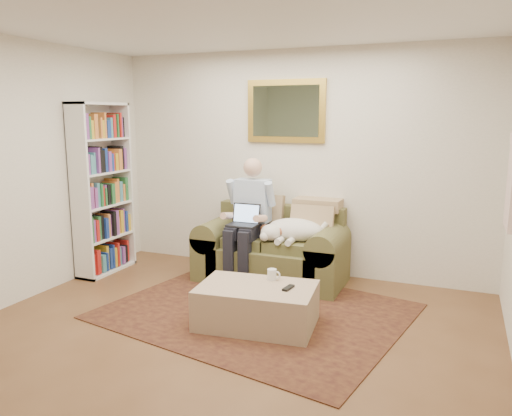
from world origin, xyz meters
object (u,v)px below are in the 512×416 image
Objects in this scene: sofa at (272,256)px; ottoman at (257,306)px; sleeping_dog at (295,230)px; seated_man at (247,221)px; laptop at (244,219)px; coffee_mug at (272,274)px; bookshelf at (102,189)px.

sofa reaches higher than ottoman.
sleeping_dog is at bearing -15.74° from sofa.
sleeping_dog is (0.54, 0.07, -0.06)m from seated_man.
laptop is at bearing -166.36° from sleeping_dog.
coffee_mug is at bearing -52.24° from laptop.
sofa is 0.46m from sleeping_dog.
sofa is at bearing 164.26° from sleeping_dog.
sofa is 2.43× the size of sleeping_dog.
ottoman is 0.51× the size of bookshelf.
laptop is 0.47× the size of sleeping_dog.
seated_man is 1.33m from ottoman.
sleeping_dog is at bearing 7.13° from seated_man.
seated_man is 1.77m from bookshelf.
seated_man is 0.55m from sleeping_dog.
seated_man is 0.07m from laptop.
seated_man reaches higher than laptop.
seated_man is at bearing -172.87° from sleeping_dog.
seated_man is at bearing 125.70° from coffee_mug.
laptop reaches higher than coffee_mug.
coffee_mug is at bearing 73.54° from ottoman.
coffee_mug is at bearing -54.30° from seated_man.
sofa is at bearing 104.49° from ottoman.
seated_man reaches higher than sofa.
laptop is 1.07m from coffee_mug.
seated_man is at bearing 9.82° from bookshelf.
sleeping_dog is 1.24m from ottoman.
bookshelf is (-1.72, -0.30, 0.31)m from seated_man.
laptop is (-0.00, -0.06, 0.03)m from seated_man.
sleeping_dog is 0.66× the size of ottoman.
coffee_mug is (0.63, -0.88, -0.27)m from seated_man.
bookshelf is (-2.35, 0.58, 0.58)m from coffee_mug.
bookshelf is (-1.72, -0.23, 0.27)m from laptop.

